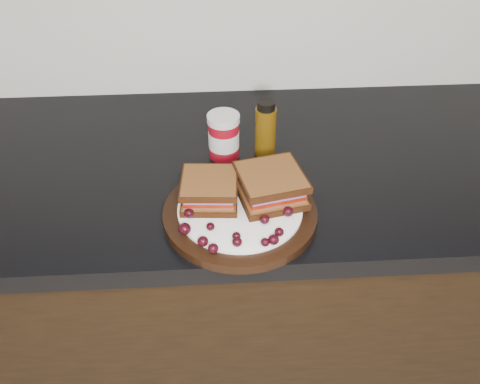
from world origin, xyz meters
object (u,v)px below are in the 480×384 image
at_px(sandwich_left, 210,190).
at_px(oil_bottle, 265,128).
at_px(plate, 240,214).
at_px(condiment_jar, 224,136).

xyz_separation_m(sandwich_left, oil_bottle, (0.12, 0.18, 0.01)).
relative_size(plate, condiment_jar, 2.86).
bearing_deg(oil_bottle, plate, -107.73).
relative_size(sandwich_left, oil_bottle, 0.83).
relative_size(condiment_jar, oil_bottle, 0.80).
xyz_separation_m(plate, oil_bottle, (0.07, 0.20, 0.05)).
distance_m(plate, sandwich_left, 0.07).
bearing_deg(plate, condiment_jar, 96.15).
xyz_separation_m(sandwich_left, condiment_jar, (0.03, 0.17, 0.00)).
distance_m(plate, condiment_jar, 0.20).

